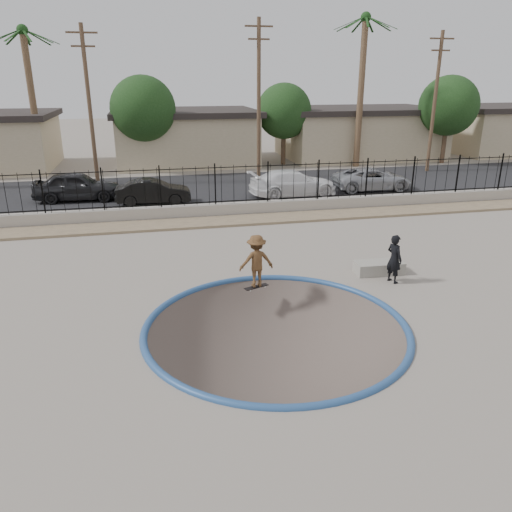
{
  "coord_description": "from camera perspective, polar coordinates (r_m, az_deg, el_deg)",
  "views": [
    {
      "loc": [
        -3.01,
        -12.31,
        6.21
      ],
      "look_at": [
        0.12,
        2.0,
        0.93
      ],
      "focal_mm": 35.0,
      "sensor_mm": 36.0,
      "label": 1
    }
  ],
  "objects": [
    {
      "name": "coping_ring",
      "position": [
        13.25,
        2.3,
        -8.15
      ],
      "size": [
        7.04,
        7.04,
        0.2
      ],
      "primitive_type": "torus",
      "color": "#284D84",
      "rests_on": "ground"
    },
    {
      "name": "car_d",
      "position": [
        29.78,
        13.17,
        8.58
      ],
      "size": [
        4.6,
        2.23,
        1.26
      ],
      "primitive_type": "imported",
      "rotation": [
        0.0,
        0.0,
        1.54
      ],
      "color": "#9FA2A8",
      "rests_on": "street"
    },
    {
      "name": "retaining_wall",
      "position": [
        23.57,
        -4.6,
        5.23
      ],
      "size": [
        42.0,
        0.45,
        0.6
      ],
      "primitive_type": "cube",
      "color": "gray",
      "rests_on": "ground"
    },
    {
      "name": "car_c",
      "position": [
        27.57,
        4.26,
        8.31
      ],
      "size": [
        4.93,
        2.28,
        1.4
      ],
      "primitive_type": "imported",
      "rotation": [
        0.0,
        0.0,
        1.64
      ],
      "color": "white",
      "rests_on": "street"
    },
    {
      "name": "house_center",
      "position": [
        39.16,
        -8.06,
        13.43
      ],
      "size": [
        10.6,
        8.6,
        3.9
      ],
      "color": "tan",
      "rests_on": "ground"
    },
    {
      "name": "house_east_far",
      "position": [
        49.86,
        26.94,
        12.88
      ],
      "size": [
        11.6,
        8.6,
        3.9
      ],
      "color": "tan",
      "rests_on": "ground"
    },
    {
      "name": "street_tree_mid",
      "position": [
        37.74,
        3.22,
        16.19
      ],
      "size": [
        3.96,
        3.96,
        5.83
      ],
      "color": "#473323",
      "rests_on": "ground"
    },
    {
      "name": "concrete_ledge",
      "position": [
        17.17,
        13.87,
        -1.28
      ],
      "size": [
        1.63,
        0.77,
        0.4
      ],
      "primitive_type": "cube",
      "rotation": [
        0.0,
        0.0,
        -0.04
      ],
      "color": "gray",
      "rests_on": "ground"
    },
    {
      "name": "skateboard",
      "position": [
        15.52,
        0.04,
        -3.55
      ],
      "size": [
        0.83,
        0.48,
        0.07
      ],
      "rotation": [
        0.0,
        0.0,
        0.36
      ],
      "color": "black",
      "rests_on": "ground"
    },
    {
      "name": "ground",
      "position": [
        25.57,
        -5.05,
        3.13
      ],
      "size": [
        120.0,
        120.0,
        2.2
      ],
      "primitive_type": "cube",
      "color": "gray",
      "rests_on": "ground"
    },
    {
      "name": "fence",
      "position": [
        23.29,
        -4.69,
        8.09
      ],
      "size": [
        40.0,
        0.04,
        1.8
      ],
      "color": "black",
      "rests_on": "retaining_wall"
    },
    {
      "name": "street_tree_right",
      "position": [
        40.81,
        21.16,
        15.72
      ],
      "size": [
        4.32,
        4.32,
        6.36
      ],
      "color": "#473323",
      "rests_on": "ground"
    },
    {
      "name": "house_east",
      "position": [
        42.59,
        11.63,
        13.72
      ],
      "size": [
        12.6,
        8.6,
        3.9
      ],
      "color": "tan",
      "rests_on": "ground"
    },
    {
      "name": "car_a",
      "position": [
        28.09,
        -19.77,
        7.53
      ],
      "size": [
        4.48,
        1.97,
        1.5
      ],
      "primitive_type": "imported",
      "rotation": [
        0.0,
        0.0,
        1.53
      ],
      "color": "black",
      "rests_on": "street"
    },
    {
      "name": "utility_pole_mid",
      "position": [
        32.11,
        0.32,
        17.58
      ],
      "size": [
        1.7,
        0.24,
        9.5
      ],
      "color": "#473323",
      "rests_on": "ground"
    },
    {
      "name": "utility_pole_left",
      "position": [
        31.49,
        -18.5,
        16.11
      ],
      "size": [
        1.7,
        0.24,
        9.0
      ],
      "color": "#473323",
      "rests_on": "ground"
    },
    {
      "name": "rock_strip",
      "position": [
        22.58,
        -4.2,
        3.94
      ],
      "size": [
        42.0,
        1.6,
        0.11
      ],
      "primitive_type": "cube",
      "color": "#9B8765",
      "rests_on": "ground"
    },
    {
      "name": "car_b",
      "position": [
        26.31,
        -11.65,
        7.23
      ],
      "size": [
        3.83,
        1.49,
        1.25
      ],
      "primitive_type": "imported",
      "rotation": [
        0.0,
        0.0,
        1.53
      ],
      "color": "black",
      "rests_on": "street"
    },
    {
      "name": "street_tree_left",
      "position": [
        35.37,
        -12.79,
        16.08
      ],
      "size": [
        4.32,
        4.32,
        6.36
      ],
      "color": "#473323",
      "rests_on": "ground"
    },
    {
      "name": "skater",
      "position": [
        15.23,
        0.05,
        -0.91
      ],
      "size": [
        1.08,
        0.65,
        1.64
      ],
      "primitive_type": "imported",
      "rotation": [
        0.0,
        0.0,
        3.18
      ],
      "color": "brown",
      "rests_on": "ground"
    },
    {
      "name": "street",
      "position": [
        30.11,
        -6.38,
        7.83
      ],
      "size": [
        90.0,
        8.0,
        0.04
      ],
      "primitive_type": "cube",
      "color": "black",
      "rests_on": "ground"
    },
    {
      "name": "bowl_pit",
      "position": [
        13.25,
        2.3,
        -8.15
      ],
      "size": [
        6.84,
        6.84,
        1.8
      ],
      "primitive_type": null,
      "color": "#4A3F38",
      "rests_on": "ground"
    },
    {
      "name": "palm_right",
      "position": [
        37.47,
        12.13,
        21.13
      ],
      "size": [
        2.3,
        2.3,
        10.3
      ],
      "color": "brown",
      "rests_on": "ground"
    },
    {
      "name": "videographer",
      "position": [
        16.35,
        15.52,
        -0.3
      ],
      "size": [
        0.55,
        0.67,
        1.58
      ],
      "primitive_type": "imported",
      "rotation": [
        0.0,
        0.0,
        1.91
      ],
      "color": "black",
      "rests_on": "ground"
    },
    {
      "name": "palm_mid",
      "position": [
        36.98,
        -24.62,
        18.89
      ],
      "size": [
        2.3,
        2.3,
        9.3
      ],
      "color": "brown",
      "rests_on": "ground"
    },
    {
      "name": "utility_pole_right",
      "position": [
        36.66,
        19.76,
        16.37
      ],
      "size": [
        1.7,
        0.24,
        9.0
      ],
      "color": "#473323",
      "rests_on": "ground"
    }
  ]
}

